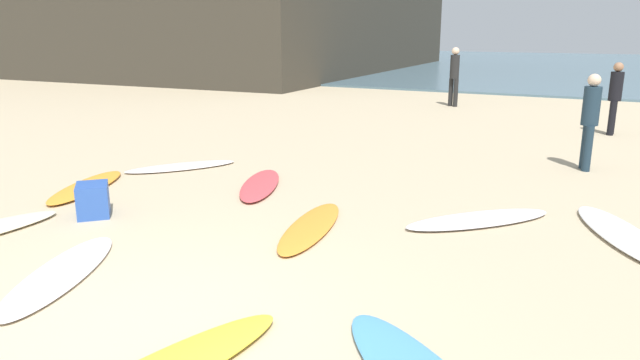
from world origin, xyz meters
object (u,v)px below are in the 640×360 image
(beachgoer_mid, at_px, (615,95))
(beach_cooler, at_px, (93,200))
(surfboard_10, at_px, (87,186))
(beachgoer_far, at_px, (454,73))
(surfboard_8, at_px, (479,219))
(beachgoer_near, at_px, (590,118))
(surfboard_5, at_px, (181,167))
(surfboard_9, at_px, (61,273))
(surfboard_2, at_px, (311,227))
(surfboard_4, at_px, (260,185))
(surfboard_1, at_px, (622,234))

(beachgoer_mid, distance_m, beach_cooler, 11.31)
(surfboard_10, height_order, beachgoer_far, beachgoer_far)
(beachgoer_mid, bearing_deg, beach_cooler, -27.34)
(beachgoer_far, bearing_deg, surfboard_8, -46.75)
(surfboard_10, height_order, beachgoer_near, beachgoer_near)
(beachgoer_mid, bearing_deg, surfboard_8, -6.01)
(beachgoer_near, bearing_deg, surfboard_10, -68.43)
(surfboard_5, distance_m, surfboard_8, 5.28)
(surfboard_5, relative_size, surfboard_9, 0.94)
(beachgoer_mid, bearing_deg, surfboard_2, -15.38)
(surfboard_4, bearing_deg, surfboard_5, -36.21)
(surfboard_9, bearing_deg, surfboard_1, -166.15)
(surfboard_5, bearing_deg, beachgoer_near, 62.35)
(surfboard_9, xyz_separation_m, beachgoer_mid, (4.47, 11.25, 0.87))
(surfboard_4, relative_size, beachgoer_mid, 1.17)
(surfboard_8, height_order, beachgoer_near, beachgoer_near)
(surfboard_2, height_order, beachgoer_near, beachgoer_near)
(surfboard_1, height_order, surfboard_5, surfboard_1)
(surfboard_2, xyz_separation_m, surfboard_8, (1.74, 1.21, 0.01))
(surfboard_2, bearing_deg, surfboard_10, 167.76)
(surfboard_1, xyz_separation_m, beachgoer_mid, (-0.38, 7.48, 0.86))
(beachgoer_far, bearing_deg, surfboard_4, -63.69)
(surfboard_2, distance_m, beach_cooler, 2.87)
(surfboard_4, bearing_deg, surfboard_1, 156.94)
(surfboard_8, height_order, surfboard_9, surfboard_8)
(surfboard_2, bearing_deg, beach_cooler, -174.97)
(surfboard_4, height_order, beachgoer_near, beachgoer_near)
(surfboard_4, relative_size, surfboard_9, 0.94)
(beachgoer_mid, height_order, beachgoer_far, beachgoer_far)
(surfboard_5, bearing_deg, surfboard_10, -66.29)
(surfboard_2, relative_size, beachgoer_near, 1.22)
(surfboard_1, relative_size, surfboard_10, 1.11)
(beachgoer_near, distance_m, beachgoer_mid, 4.03)
(surfboard_10, relative_size, beachgoer_mid, 1.21)
(surfboard_5, xyz_separation_m, surfboard_10, (-0.36, -1.72, 0.01))
(surfboard_5, distance_m, beachgoer_mid, 9.69)
(surfboard_2, distance_m, beachgoer_mid, 9.42)
(surfboard_4, bearing_deg, surfboard_10, 5.87)
(beachgoer_mid, relative_size, beachgoer_far, 0.90)
(beach_cooler, bearing_deg, surfboard_5, 106.67)
(surfboard_9, distance_m, beach_cooler, 1.96)
(beachgoer_far, bearing_deg, beach_cooler, -68.66)
(surfboard_9, height_order, beachgoer_far, beachgoer_far)
(surfboard_5, xyz_separation_m, beachgoer_mid, (6.47, 7.16, 0.87))
(surfboard_5, distance_m, beachgoer_far, 10.67)
(surfboard_2, distance_m, beachgoer_far, 12.33)
(beachgoer_far, bearing_deg, surfboard_5, -74.03)
(surfboard_8, relative_size, beach_cooler, 4.16)
(surfboard_1, bearing_deg, surfboard_4, -24.26)
(surfboard_1, distance_m, surfboard_10, 7.34)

